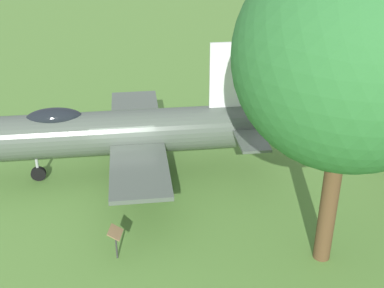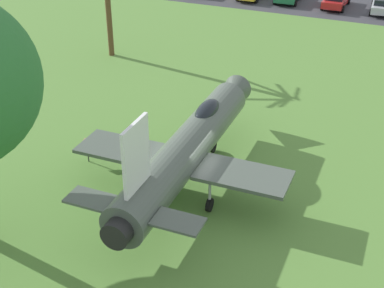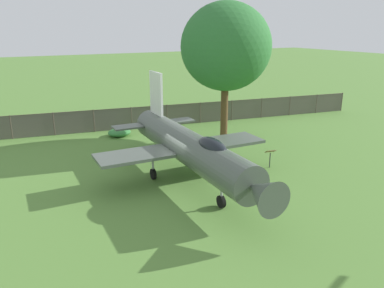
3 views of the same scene
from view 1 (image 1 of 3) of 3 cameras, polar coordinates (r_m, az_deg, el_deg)
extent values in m
plane|color=#568438|center=(21.20, -7.59, -3.43)|extent=(200.00, 200.00, 0.00)
cylinder|color=#4C564C|center=(20.27, -7.92, 1.35)|extent=(11.62, 2.03, 1.75)
cylinder|color=black|center=(21.03, 8.76, 2.27)|extent=(0.62, 1.07, 1.05)
ellipsoid|color=black|center=(20.18, -15.30, 2.82)|extent=(2.22, 0.95, 0.84)
cube|color=white|center=(19.82, 4.59, 7.77)|extent=(1.80, 0.18, 2.62)
cube|color=#4C564C|center=(17.88, -5.97, -3.07)|extent=(2.18, 3.92, 0.16)
cube|color=#4C564C|center=(22.92, -6.48, 3.98)|extent=(2.18, 3.92, 0.16)
cube|color=#4C564C|center=(19.12, 6.79, 0.34)|extent=(1.14, 1.83, 0.10)
cube|color=#4C564C|center=(22.26, 4.66, 4.44)|extent=(1.14, 1.83, 0.10)
cylinder|color=#A5A8AD|center=(21.05, -17.25, -1.48)|extent=(0.12, 0.12, 1.49)
cylinder|color=black|center=(21.40, -16.98, -3.23)|extent=(0.60, 0.19, 0.60)
cylinder|color=#A5A8AD|center=(19.32, -4.29, -2.93)|extent=(0.12, 0.12, 1.49)
cylinder|color=black|center=(19.70, -4.21, -4.80)|extent=(0.60, 0.19, 0.60)
cylinder|color=#A5A8AD|center=(22.10, -4.79, 1.15)|extent=(0.12, 0.12, 1.49)
cylinder|color=black|center=(22.44, -4.72, -0.56)|extent=(0.60, 0.19, 0.60)
cylinder|color=brown|center=(15.83, 15.41, -5.25)|extent=(0.54, 0.54, 4.96)
ellipsoid|color=#2D7033|center=(14.10, 17.53, 9.43)|extent=(6.34, 6.42, 6.19)
cylinder|color=#4C4238|center=(28.28, 19.12, 5.37)|extent=(0.08, 0.08, 1.82)
cylinder|color=#4C4238|center=(30.96, 17.52, 7.46)|extent=(0.08, 0.08, 1.82)
cylinder|color=#4C4238|center=(33.69, 16.16, 9.21)|extent=(0.08, 0.08, 1.82)
cylinder|color=#4C4238|center=(36.46, 14.99, 10.69)|extent=(0.08, 0.08, 1.82)
cylinder|color=#4C4238|center=(39.27, 13.98, 11.95)|extent=(0.08, 0.08, 1.82)
ellipsoid|color=#387F3D|center=(23.87, 17.87, -0.07)|extent=(1.49, 1.75, 0.60)
cylinder|color=#333333|center=(16.58, -8.54, -11.41)|extent=(0.06, 0.06, 0.90)
cube|color=olive|center=(16.23, -8.68, -9.84)|extent=(0.53, 0.68, 0.25)
camera|label=2|loc=(32.20, 31.78, 29.71)|focal=51.10mm
camera|label=3|loc=(31.98, -42.41, 15.81)|focal=35.22mm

